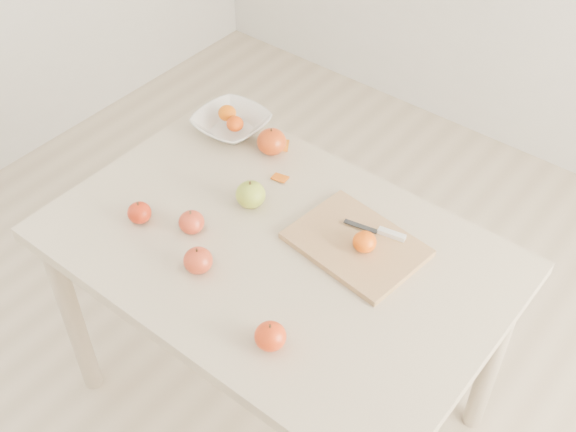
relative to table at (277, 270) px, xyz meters
The scene contains 16 objects.
ground 0.65m from the table, ahead, with size 3.50×3.50×0.00m, color #C6B293.
table is the anchor object (origin of this frame).
cutting_board 0.24m from the table, 37.60° to the left, with size 0.33×0.24×0.02m, color tan.
board_tangerine 0.27m from the table, 31.04° to the left, with size 0.06×0.06×0.05m, color #D66407.
fruit_bowl 0.53m from the table, 144.93° to the left, with size 0.22×0.22×0.05m, color white.
bowl_tangerine_near 0.57m from the table, 145.58° to the left, with size 0.06×0.06×0.05m, color orange.
bowl_tangerine_far 0.51m from the table, 144.34° to the left, with size 0.05×0.05×0.05m, color #D93D07.
orange_peel_a 0.43m from the table, 128.32° to the left, with size 0.06×0.04×0.00m, color orange.
orange_peel_b 0.29m from the table, 127.02° to the left, with size 0.04×0.04×0.00m, color #DA5F0F.
paring_knife 0.32m from the table, 42.99° to the left, with size 0.17×0.06×0.01m.
apple_green 0.22m from the table, 153.16° to the left, with size 0.08×0.08×0.08m, color olive.
apple_red_e 0.35m from the table, 52.91° to the right, with size 0.07×0.07×0.07m, color #9C1502.
apple_red_d 0.40m from the table, 155.56° to the right, with size 0.07×0.07×0.06m, color #9A1109.
apple_red_c 0.25m from the table, 117.74° to the right, with size 0.07×0.07×0.07m, color #95040A.
apple_red_a 0.42m from the table, 131.34° to the left, with size 0.09×0.09×0.08m, color maroon.
apple_red_b 0.27m from the table, 155.13° to the right, with size 0.07×0.07×0.06m, color maroon.
Camera 1 is at (0.85, -1.01, 2.12)m, focal length 45.00 mm.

